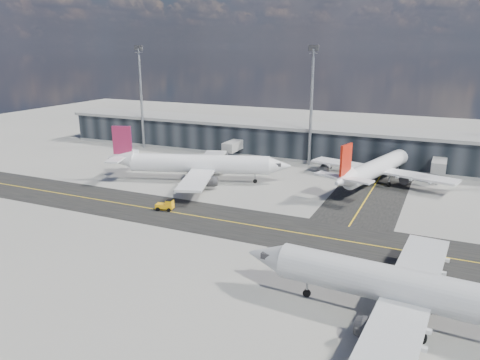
# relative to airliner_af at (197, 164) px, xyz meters

# --- Properties ---
(ground) EXTENTS (300.00, 300.00, 0.00)m
(ground) POSITION_rel_airliner_af_xyz_m (17.96, -23.20, -3.96)
(ground) COLOR gray
(ground) RESTS_ON ground
(taxiway_lanes) EXTENTS (180.00, 63.00, 0.03)m
(taxiway_lanes) POSITION_rel_airliner_af_xyz_m (21.88, -12.46, -3.95)
(taxiway_lanes) COLOR black
(taxiway_lanes) RESTS_ON ground
(terminal_concourse) EXTENTS (152.00, 19.80, 8.80)m
(terminal_concourse) POSITION_rel_airliner_af_xyz_m (18.00, 31.73, 0.13)
(terminal_concourse) COLOR black
(terminal_concourse) RESTS_ON ground
(floodlight_masts) EXTENTS (102.50, 0.70, 28.90)m
(floodlight_masts) POSITION_rel_airliner_af_xyz_m (17.96, 24.80, 11.65)
(floodlight_masts) COLOR gray
(floodlight_masts) RESTS_ON ground
(airliner_af) EXTENTS (39.51, 34.09, 11.99)m
(airliner_af) POSITION_rel_airliner_af_xyz_m (0.00, 0.00, 0.00)
(airliner_af) COLOR silver
(airliner_af) RESTS_ON ground
(airliner_redtail) EXTENTS (31.99, 37.18, 11.15)m
(airliner_redtail) POSITION_rel_airliner_af_xyz_m (36.17, 14.31, -0.28)
(airliner_redtail) COLOR silver
(airliner_redtail) RESTS_ON ground
(airliner_near) EXTENTS (40.88, 34.86, 12.11)m
(airliner_near) POSITION_rel_airliner_af_xyz_m (48.93, -38.52, 0.04)
(airliner_near) COLOR #B8BBBD
(airliner_near) RESTS_ON ground
(baggage_tug) EXTENTS (3.43, 2.17, 2.00)m
(baggage_tug) POSITION_rel_airliner_af_xyz_m (4.25, -18.85, -2.96)
(baggage_tug) COLOR #FFB30D
(baggage_tug) RESTS_ON ground
(service_van) EXTENTS (2.94, 5.74, 1.55)m
(service_van) POSITION_rel_airliner_af_xyz_m (23.06, 20.80, -3.18)
(service_van) COLOR silver
(service_van) RESTS_ON ground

